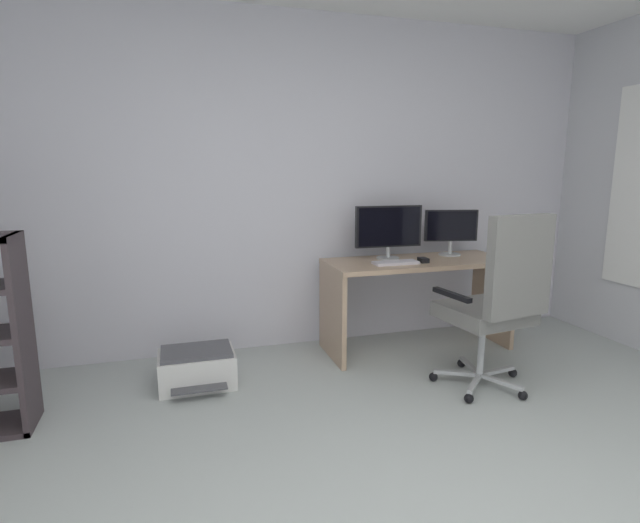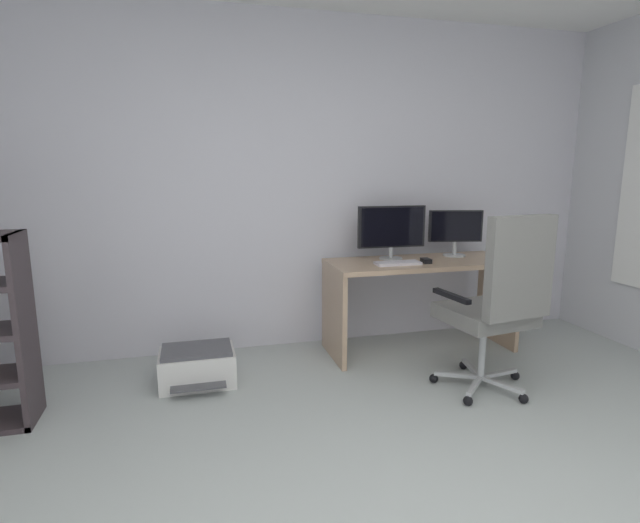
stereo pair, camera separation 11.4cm
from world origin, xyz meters
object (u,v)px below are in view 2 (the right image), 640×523
at_px(monitor_main, 392,229).
at_px(printer, 197,366).
at_px(computer_mouse, 426,261).
at_px(desk, 420,284).
at_px(monitor_secondary, 455,229).
at_px(office_chair, 498,300).
at_px(keyboard, 398,263).

xyz_separation_m(monitor_main, printer, (-1.52, -0.32, -0.84)).
xyz_separation_m(monitor_main, computer_mouse, (0.20, -0.22, -0.23)).
xyz_separation_m(desk, monitor_secondary, (0.35, 0.11, 0.41)).
relative_size(monitor_main, monitor_secondary, 1.26).
xyz_separation_m(computer_mouse, office_chair, (0.11, -0.76, -0.11)).
distance_m(desk, keyboard, 0.33).
distance_m(monitor_main, monitor_secondary, 0.56).
height_order(keyboard, computer_mouse, computer_mouse).
height_order(keyboard, printer, keyboard).
height_order(monitor_main, printer, monitor_main).
distance_m(monitor_secondary, printer, 2.25).
xyz_separation_m(desk, keyboard, (-0.24, -0.10, 0.20)).
bearing_deg(computer_mouse, monitor_secondary, 36.35).
distance_m(keyboard, office_chair, 0.84).
xyz_separation_m(keyboard, computer_mouse, (0.23, 0.00, 0.01)).
height_order(monitor_secondary, keyboard, monitor_secondary).
distance_m(desk, monitor_main, 0.49).
xyz_separation_m(monitor_secondary, office_chair, (-0.25, -0.98, -0.32)).
distance_m(monitor_secondary, office_chair, 1.06).
xyz_separation_m(keyboard, printer, (-1.48, -0.11, -0.61)).
distance_m(keyboard, computer_mouse, 0.23).
xyz_separation_m(desk, monitor_main, (-0.21, 0.11, 0.43)).
bearing_deg(desk, keyboard, -157.08).
xyz_separation_m(monitor_main, office_chair, (0.30, -0.98, -0.34)).
distance_m(monitor_main, computer_mouse, 0.37).
height_order(desk, computer_mouse, computer_mouse).
bearing_deg(printer, computer_mouse, 3.66).
bearing_deg(monitor_secondary, desk, -161.85).
bearing_deg(monitor_main, printer, -167.91).
xyz_separation_m(keyboard, office_chair, (0.34, -0.76, -0.11)).
bearing_deg(office_chair, desk, 96.33).
xyz_separation_m(monitor_main, monitor_secondary, (0.56, 0.00, -0.02)).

